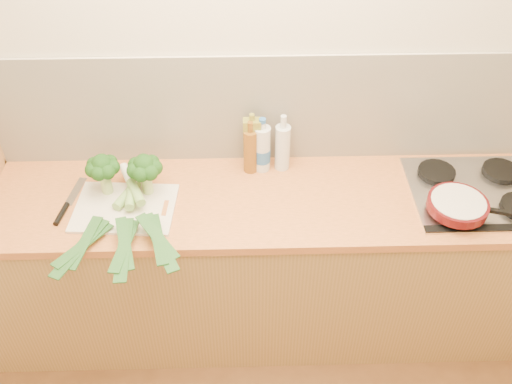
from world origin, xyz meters
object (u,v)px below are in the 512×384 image
gas_hob (477,192)px  chefs_knife (65,208)px  skillet (458,205)px  chopping_board (125,208)px

gas_hob → chefs_knife: 1.82m
skillet → gas_hob: bearing=60.6°
chefs_knife → skillet: (1.69, -0.08, 0.05)m
gas_hob → chefs_knife: gas_hob is taller
chopping_board → chefs_knife: size_ratio=1.36×
gas_hob → skillet: size_ratio=1.57×
chefs_knife → chopping_board: bearing=8.9°
chopping_board → chefs_knife: (-0.26, 0.00, 0.00)m
chopping_board → chefs_knife: chefs_knife is taller
gas_hob → chefs_knife: bearing=-178.3°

